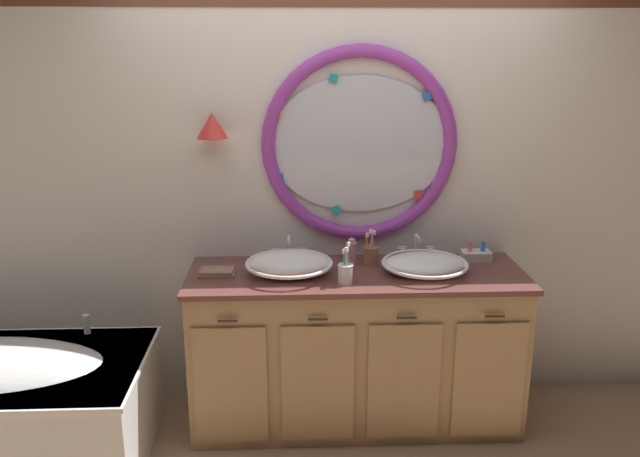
{
  "coord_description": "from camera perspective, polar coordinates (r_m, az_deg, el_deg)",
  "views": [
    {
      "loc": [
        -0.25,
        -3.03,
        2.08
      ],
      "look_at": [
        -0.12,
        0.25,
        1.14
      ],
      "focal_mm": 35.97,
      "sensor_mm": 36.0,
      "label": 1
    }
  ],
  "objects": [
    {
      "name": "ground_plane",
      "position": [
        3.69,
        2.08,
        -18.4
      ],
      "size": [
        14.0,
        14.0,
        0.0
      ],
      "primitive_type": "plane",
      "color": "tan"
    },
    {
      "name": "back_wall_assembly",
      "position": [
        3.7,
        1.69,
        4.17
      ],
      "size": [
        6.4,
        0.26,
        2.6
      ],
      "color": "silver",
      "rests_on": "ground_plane"
    },
    {
      "name": "vanity_counter",
      "position": [
        3.68,
        3.17,
        -10.41
      ],
      "size": [
        1.84,
        0.65,
        0.89
      ],
      "color": "tan",
      "rests_on": "ground_plane"
    },
    {
      "name": "sink_basin_left",
      "position": [
        3.44,
        -2.76,
        -3.13
      ],
      "size": [
        0.47,
        0.47,
        0.13
      ],
      "color": "white",
      "rests_on": "vanity_counter"
    },
    {
      "name": "sink_basin_right",
      "position": [
        3.52,
        9.3,
        -3.11
      ],
      "size": [
        0.47,
        0.47,
        0.1
      ],
      "color": "white",
      "rests_on": "vanity_counter"
    },
    {
      "name": "faucet_set_left",
      "position": [
        3.68,
        -2.74,
        -1.96
      ],
      "size": [
        0.22,
        0.13,
        0.15
      ],
      "color": "silver",
      "rests_on": "vanity_counter"
    },
    {
      "name": "faucet_set_right",
      "position": [
        3.75,
        8.56,
        -1.81
      ],
      "size": [
        0.22,
        0.12,
        0.15
      ],
      "color": "silver",
      "rests_on": "vanity_counter"
    },
    {
      "name": "toothbrush_holder_left",
      "position": [
        3.32,
        2.28,
        -3.92
      ],
      "size": [
        0.08,
        0.08,
        0.22
      ],
      "color": "white",
      "rests_on": "vanity_counter"
    },
    {
      "name": "toothbrush_holder_right",
      "position": [
        3.6,
        4.57,
        -2.3
      ],
      "size": [
        0.09,
        0.09,
        0.22
      ],
      "color": "#996647",
      "rests_on": "vanity_counter"
    },
    {
      "name": "soap_dispenser",
      "position": [
        3.64,
        2.82,
        -2.07
      ],
      "size": [
        0.06,
        0.07,
        0.15
      ],
      "color": "pink",
      "rests_on": "vanity_counter"
    },
    {
      "name": "folded_hand_towel",
      "position": [
        3.5,
        -9.17,
        -3.85
      ],
      "size": [
        0.19,
        0.13,
        0.03
      ],
      "color": "#936B56",
      "rests_on": "vanity_counter"
    },
    {
      "name": "toiletry_basket",
      "position": [
        3.79,
        13.69,
        -2.3
      ],
      "size": [
        0.17,
        0.11,
        0.12
      ],
      "color": "beige",
      "rests_on": "vanity_counter"
    }
  ]
}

